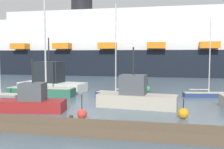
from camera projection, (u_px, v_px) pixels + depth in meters
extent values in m
plane|color=slate|center=(82.00, 118.00, 18.20)|extent=(600.00, 600.00, 0.00)
cube|color=brown|center=(65.00, 126.00, 15.11)|extent=(23.29, 1.88, 0.56)
cylinder|color=#423323|center=(71.00, 121.00, 16.12)|extent=(0.24, 0.24, 0.67)
cube|color=navy|center=(119.00, 96.00, 26.30)|extent=(4.99, 2.39, 0.58)
cube|color=beige|center=(119.00, 92.00, 26.27)|extent=(4.78, 2.24, 0.04)
cylinder|color=silver|center=(116.00, 49.00, 26.09)|extent=(0.12, 0.12, 8.84)
cylinder|color=silver|center=(126.00, 90.00, 25.95)|extent=(2.13, 0.58, 0.09)
cube|color=navy|center=(205.00, 95.00, 27.27)|extent=(4.62, 1.84, 0.42)
cube|color=beige|center=(205.00, 93.00, 27.26)|extent=(4.42, 1.72, 0.04)
cylinder|color=silver|center=(210.00, 56.00, 26.95)|extent=(0.11, 0.11, 7.66)
cylinder|color=silver|center=(199.00, 89.00, 27.25)|extent=(2.01, 0.43, 0.09)
cube|color=#2D6B51|center=(41.00, 92.00, 27.97)|extent=(7.28, 2.06, 0.86)
cube|color=beige|center=(41.00, 88.00, 27.94)|extent=(6.98, 1.90, 0.04)
cylinder|color=silver|center=(45.00, 31.00, 27.36)|extent=(0.17, 0.17, 12.09)
cylinder|color=silver|center=(32.00, 84.00, 28.10)|extent=(3.26, 0.22, 0.14)
cube|color=white|center=(52.00, 87.00, 31.70)|extent=(8.49, 3.83, 1.03)
cube|color=#1E2328|center=(49.00, 72.00, 31.70)|extent=(3.45, 2.52, 2.52)
cylinder|color=#262626|center=(49.00, 50.00, 31.49)|extent=(0.16, 0.16, 2.87)
cube|color=#BCB29E|center=(137.00, 101.00, 21.82)|extent=(6.73, 2.66, 1.09)
cube|color=#4C5156|center=(133.00, 85.00, 21.81)|extent=(2.23, 1.74, 1.64)
cylinder|color=#262626|center=(133.00, 61.00, 21.66)|extent=(0.13, 0.13, 2.30)
cube|color=maroon|center=(30.00, 106.00, 20.41)|extent=(5.63, 2.64, 0.87)
cube|color=#4C5156|center=(33.00, 92.00, 20.30)|extent=(2.01, 1.70, 1.36)
cylinder|color=#262626|center=(32.00, 71.00, 20.18)|extent=(0.11, 0.11, 1.90)
sphere|color=orange|center=(183.00, 113.00, 18.08)|extent=(0.74, 0.74, 0.74)
cylinder|color=black|center=(184.00, 103.00, 18.03)|extent=(0.06, 0.06, 0.62)
sphere|color=red|center=(82.00, 114.00, 17.94)|extent=(0.69, 0.69, 0.69)
cylinder|color=black|center=(82.00, 102.00, 17.87)|extent=(0.06, 0.06, 1.00)
sphere|color=green|center=(147.00, 89.00, 30.77)|extent=(0.71, 0.71, 0.71)
cylinder|color=black|center=(147.00, 82.00, 30.71)|extent=(0.06, 0.06, 0.86)
cube|color=black|center=(158.00, 63.00, 56.96)|extent=(95.78, 13.87, 5.26)
cube|color=white|center=(158.00, 46.00, 56.69)|extent=(88.12, 12.22, 1.72)
cube|color=white|center=(158.00, 38.00, 56.56)|extent=(82.83, 11.49, 1.72)
cube|color=white|center=(158.00, 30.00, 56.42)|extent=(77.54, 10.76, 1.72)
cube|color=white|center=(158.00, 22.00, 56.29)|extent=(72.26, 10.02, 1.72)
cube|color=white|center=(158.00, 14.00, 56.15)|extent=(66.97, 9.29, 1.72)
cube|color=orange|center=(21.00, 46.00, 55.92)|extent=(3.46, 2.70, 1.21)
cube|color=orange|center=(62.00, 46.00, 53.91)|extent=(3.46, 2.70, 1.21)
cube|color=orange|center=(108.00, 46.00, 51.90)|extent=(3.46, 2.70, 1.21)
cube|color=orange|center=(156.00, 45.00, 49.90)|extent=(3.46, 2.70, 1.21)
cube|color=orange|center=(209.00, 45.00, 47.89)|extent=(3.46, 2.70, 1.21)
cylinder|color=black|center=(82.00, 2.00, 59.52)|extent=(4.82, 4.82, 4.79)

